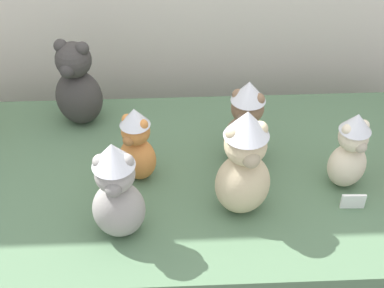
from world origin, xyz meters
name	(u,v)px	position (x,y,z in m)	size (l,w,h in m)	color
display_table	(192,253)	(0.00, 0.25, 0.38)	(1.91, 0.84, 0.77)	#4C6B4C
teddy_bear_sand	(244,165)	(0.14, 0.10, 0.94)	(0.18, 0.16, 0.35)	#CCB78E
teddy_bear_mocha	(246,124)	(0.17, 0.31, 0.91)	(0.17, 0.16, 0.30)	#7F6047
teddy_bear_ginger	(137,145)	(-0.16, 0.25, 0.89)	(0.15, 0.14, 0.26)	#D17F3D
teddy_bear_cream	(350,151)	(0.46, 0.19, 0.90)	(0.15, 0.13, 0.26)	beige
teddy_bear_charcoal	(77,86)	(-0.37, 0.54, 0.91)	(0.19, 0.18, 0.31)	#383533
teddy_bear_ash	(117,192)	(-0.21, 0.02, 0.92)	(0.15, 0.13, 0.32)	gray
name_card_front_left	(353,201)	(0.46, 0.08, 0.79)	(0.07, 0.01, 0.05)	white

